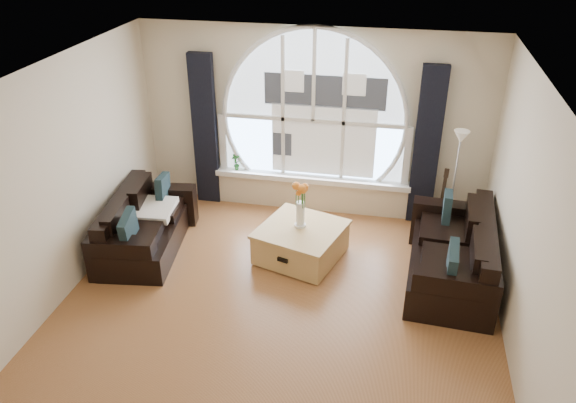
{
  "coord_description": "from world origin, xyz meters",
  "views": [
    {
      "loc": [
        1.15,
        -4.77,
        4.18
      ],
      "look_at": [
        0.0,
        0.9,
        1.05
      ],
      "focal_mm": 35.13,
      "sensor_mm": 36.0,
      "label": 1
    }
  ],
  "objects_px": {
    "vase_flowers": "(301,199)",
    "potted_plant": "(236,161)",
    "guitar": "(442,201)",
    "sofa_left": "(145,222)",
    "sofa_right": "(451,252)",
    "floor_lamp": "(453,188)",
    "coffee_chest": "(301,241)"
  },
  "relations": [
    {
      "from": "potted_plant",
      "to": "floor_lamp",
      "type": "bearing_deg",
      "value": -8.83
    },
    {
      "from": "vase_flowers",
      "to": "sofa_left",
      "type": "bearing_deg",
      "value": -173.56
    },
    {
      "from": "sofa_left",
      "to": "vase_flowers",
      "type": "distance_m",
      "value": 2.1
    },
    {
      "from": "sofa_left",
      "to": "floor_lamp",
      "type": "distance_m",
      "value": 4.1
    },
    {
      "from": "sofa_right",
      "to": "floor_lamp",
      "type": "relative_size",
      "value": 1.16
    },
    {
      "from": "floor_lamp",
      "to": "guitar",
      "type": "relative_size",
      "value": 1.51
    },
    {
      "from": "coffee_chest",
      "to": "floor_lamp",
      "type": "xyz_separation_m",
      "value": [
        1.89,
        0.84,
        0.56
      ]
    },
    {
      "from": "sofa_left",
      "to": "sofa_right",
      "type": "xyz_separation_m",
      "value": [
        3.92,
        0.07,
        0.0
      ]
    },
    {
      "from": "guitar",
      "to": "potted_plant",
      "type": "distance_m",
      "value": 3.04
    },
    {
      "from": "sofa_left",
      "to": "vase_flowers",
      "type": "bearing_deg",
      "value": -1.01
    },
    {
      "from": "sofa_left",
      "to": "guitar",
      "type": "xyz_separation_m",
      "value": [
        3.84,
        1.15,
        0.13
      ]
    },
    {
      "from": "floor_lamp",
      "to": "potted_plant",
      "type": "bearing_deg",
      "value": 171.17
    },
    {
      "from": "floor_lamp",
      "to": "guitar",
      "type": "bearing_deg",
      "value": 133.77
    },
    {
      "from": "vase_flowers",
      "to": "floor_lamp",
      "type": "height_order",
      "value": "floor_lamp"
    },
    {
      "from": "vase_flowers",
      "to": "guitar",
      "type": "distance_m",
      "value": 2.04
    },
    {
      "from": "vase_flowers",
      "to": "potted_plant",
      "type": "bearing_deg",
      "value": 133.48
    },
    {
      "from": "sofa_left",
      "to": "guitar",
      "type": "height_order",
      "value": "guitar"
    },
    {
      "from": "sofa_left",
      "to": "potted_plant",
      "type": "relative_size",
      "value": 6.27
    },
    {
      "from": "coffee_chest",
      "to": "vase_flowers",
      "type": "height_order",
      "value": "vase_flowers"
    },
    {
      "from": "sofa_left",
      "to": "vase_flowers",
      "type": "relative_size",
      "value": 2.39
    },
    {
      "from": "coffee_chest",
      "to": "vase_flowers",
      "type": "relative_size",
      "value": 1.43
    },
    {
      "from": "vase_flowers",
      "to": "floor_lamp",
      "type": "xyz_separation_m",
      "value": [
        1.91,
        0.8,
        -0.04
      ]
    },
    {
      "from": "sofa_left",
      "to": "coffee_chest",
      "type": "relative_size",
      "value": 1.68
    },
    {
      "from": "sofa_left",
      "to": "vase_flowers",
      "type": "xyz_separation_m",
      "value": [
        2.04,
        0.23,
        0.44
      ]
    },
    {
      "from": "sofa_left",
      "to": "vase_flowers",
      "type": "height_order",
      "value": "vase_flowers"
    },
    {
      "from": "sofa_right",
      "to": "sofa_left",
      "type": "bearing_deg",
      "value": -175.42
    },
    {
      "from": "vase_flowers",
      "to": "floor_lamp",
      "type": "relative_size",
      "value": 0.44
    },
    {
      "from": "vase_flowers",
      "to": "potted_plant",
      "type": "relative_size",
      "value": 2.62
    },
    {
      "from": "sofa_right",
      "to": "vase_flowers",
      "type": "distance_m",
      "value": 1.94
    },
    {
      "from": "coffee_chest",
      "to": "floor_lamp",
      "type": "height_order",
      "value": "floor_lamp"
    },
    {
      "from": "sofa_right",
      "to": "vase_flowers",
      "type": "relative_size",
      "value": 2.65
    },
    {
      "from": "sofa_right",
      "to": "guitar",
      "type": "bearing_deg",
      "value": 98.0
    }
  ]
}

